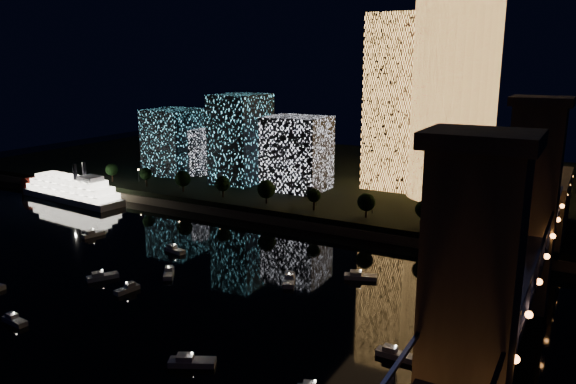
% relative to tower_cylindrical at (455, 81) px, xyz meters
% --- Properties ---
extents(ground, '(520.00, 520.00, 0.00)m').
position_rel_tower_cylindrical_xyz_m(ground, '(-27.04, -132.55, -49.93)').
color(ground, black).
rests_on(ground, ground).
extents(far_bank, '(420.00, 160.00, 5.00)m').
position_rel_tower_cylindrical_xyz_m(far_bank, '(-27.04, 27.45, -47.43)').
color(far_bank, black).
rests_on(far_bank, ground).
extents(seawall, '(420.00, 6.00, 3.00)m').
position_rel_tower_cylindrical_xyz_m(seawall, '(-27.04, -50.55, -48.43)').
color(seawall, '#6B5E4C').
rests_on(seawall, ground).
extents(tower_cylindrical, '(34.00, 34.00, 89.60)m').
position_rel_tower_cylindrical_xyz_m(tower_cylindrical, '(0.00, 0.00, 0.00)').
color(tower_cylindrical, '#ECA14B').
rests_on(tower_cylindrical, far_bank).
extents(tower_rectangular, '(22.32, 22.32, 71.03)m').
position_rel_tower_cylindrical_xyz_m(tower_rectangular, '(-24.51, 7.04, -9.41)').
color(tower_rectangular, '#ECA14B').
rests_on(tower_rectangular, far_bank).
extents(midrise_blocks, '(90.35, 29.83, 38.47)m').
position_rel_tower_cylindrical_xyz_m(midrise_blocks, '(-94.84, -14.94, -29.15)').
color(midrise_blocks, silver).
rests_on(midrise_blocks, far_bank).
extents(truss_bridge, '(13.00, 266.00, 50.00)m').
position_rel_tower_cylindrical_xyz_m(truss_bridge, '(37.95, -128.82, -33.68)').
color(truss_bridge, '#192150').
rests_on(truss_bridge, ground).
extents(riverboat, '(58.02, 17.23, 17.22)m').
position_rel_tower_cylindrical_xyz_m(riverboat, '(-144.29, -62.81, -45.51)').
color(riverboat, silver).
rests_on(riverboat, ground).
extents(motorboats, '(120.42, 66.79, 2.78)m').
position_rel_tower_cylindrical_xyz_m(motorboats, '(-37.94, -116.66, -49.11)').
color(motorboats, silver).
rests_on(motorboats, ground).
extents(esplanade_trees, '(165.79, 6.97, 8.99)m').
position_rel_tower_cylindrical_xyz_m(esplanade_trees, '(-54.74, -44.55, -39.46)').
color(esplanade_trees, black).
rests_on(esplanade_trees, far_bank).
extents(street_lamps, '(132.70, 0.70, 5.65)m').
position_rel_tower_cylindrical_xyz_m(street_lamps, '(-61.04, -38.55, -40.90)').
color(street_lamps, black).
rests_on(street_lamps, far_bank).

